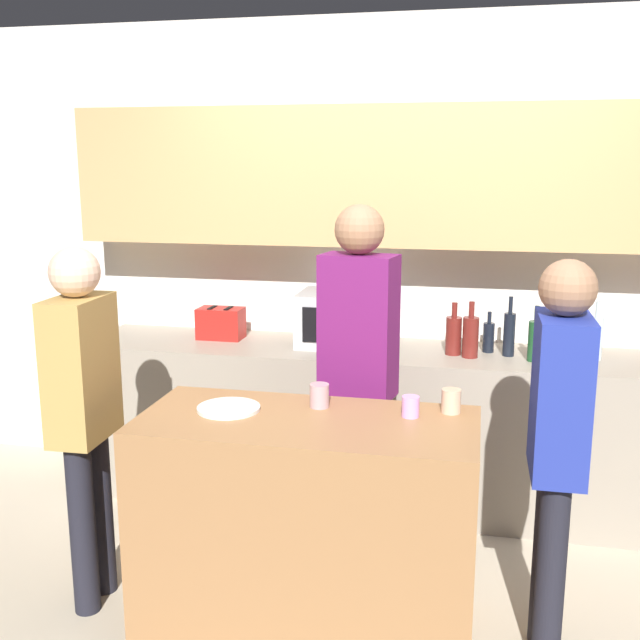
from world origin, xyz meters
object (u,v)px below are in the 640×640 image
(bottle_3, at_px, (509,333))
(bottle_7, at_px, (596,337))
(cup_0, at_px, (411,407))
(bottle_2, at_px, (489,337))
(bottle_1, at_px, (471,336))
(cup_1, at_px, (319,396))
(cup_2, at_px, (451,401))
(microwave, at_px, (346,319))
(toaster, at_px, (221,323))
(plate_on_island, at_px, (229,408))
(bottle_6, at_px, (575,343))
(person_left, at_px, (558,431))
(bottle_5, at_px, (552,342))
(bottle_0, at_px, (454,335))
(bottle_4, at_px, (535,340))
(person_center, at_px, (358,354))
(person_right, at_px, (83,400))

(bottle_3, distance_m, bottle_7, 0.44)
(bottle_3, height_order, cup_0, bottle_3)
(bottle_2, relative_size, bottle_7, 0.72)
(bottle_1, height_order, cup_1, bottle_1)
(cup_0, bearing_deg, cup_2, 28.26)
(microwave, height_order, toaster, microwave)
(bottle_7, distance_m, plate_on_island, 2.01)
(microwave, bearing_deg, cup_1, -85.31)
(bottle_3, height_order, bottle_6, bottle_3)
(bottle_7, xyz_separation_m, person_left, (-0.30, -1.25, -0.08))
(bottle_5, height_order, cup_2, bottle_5)
(bottle_0, xyz_separation_m, bottle_5, (0.51, 0.00, -0.01))
(microwave, xyz_separation_m, plate_on_island, (-0.26, -1.26, -0.13))
(bottle_2, distance_m, cup_1, 1.34)
(bottle_0, bearing_deg, bottle_3, 5.92)
(toaster, distance_m, bottle_4, 1.77)
(bottle_7, bearing_deg, cup_2, -123.39)
(cup_1, distance_m, person_center, 0.43)
(bottle_3, distance_m, cup_2, 1.08)
(plate_on_island, bearing_deg, microwave, 78.21)
(bottle_6, bearing_deg, plate_on_island, -141.46)
(cup_2, bearing_deg, cup_0, -151.74)
(bottle_6, xyz_separation_m, person_left, (-0.19, -1.22, -0.06))
(bottle_1, bearing_deg, bottle_3, 19.99)
(bottle_7, bearing_deg, cup_0, -126.78)
(bottle_7, bearing_deg, bottle_3, -177.88)
(bottle_5, relative_size, cup_0, 2.93)
(bottle_0, bearing_deg, bottle_5, 0.01)
(bottle_5, height_order, bottle_7, bottle_7)
(toaster, bearing_deg, plate_on_island, -69.18)
(bottle_6, bearing_deg, person_left, -98.93)
(bottle_0, relative_size, bottle_5, 1.14)
(plate_on_island, distance_m, cup_2, 0.91)
(cup_2, bearing_deg, bottle_5, 64.71)
(bottle_1, bearing_deg, bottle_4, -1.27)
(bottle_1, distance_m, bottle_5, 0.42)
(cup_0, bearing_deg, person_center, 122.26)
(bottle_5, distance_m, bottle_6, 0.11)
(toaster, height_order, bottle_5, bottle_5)
(bottle_4, bearing_deg, toaster, 175.50)
(microwave, relative_size, bottle_1, 1.74)
(bottle_6, height_order, bottle_7, bottle_7)
(bottle_7, bearing_deg, person_left, -103.37)
(bottle_0, relative_size, bottle_7, 0.91)
(bottle_4, xyz_separation_m, bottle_6, (0.20, 0.06, -0.02))
(bottle_0, distance_m, person_center, 0.76)
(bottle_0, xyz_separation_m, bottle_2, (0.18, 0.09, -0.02))
(bottle_1, relative_size, person_left, 0.19)
(toaster, distance_m, person_center, 1.18)
(person_center, relative_size, person_right, 1.10)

